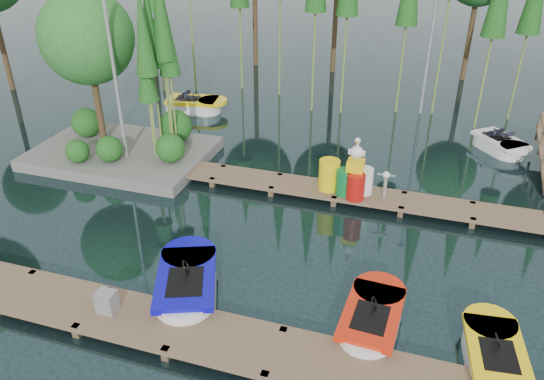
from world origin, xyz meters
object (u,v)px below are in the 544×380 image
(yellow_barrel, at_px, (329,175))
(drum_cluster, at_px, (355,179))
(boat_blue, at_px, (187,285))
(boat_yellow_far, at_px, (194,105))
(boat_red, at_px, (372,320))
(island, at_px, (108,70))
(utility_cabinet, at_px, (107,302))

(yellow_barrel, height_order, drum_cluster, drum_cluster)
(boat_blue, bearing_deg, boat_yellow_far, 92.58)
(boat_blue, height_order, boat_red, boat_blue)
(boat_red, height_order, boat_yellow_far, boat_yellow_far)
(boat_red, distance_m, yellow_barrel, 5.92)
(boat_blue, distance_m, boat_red, 4.36)
(boat_red, bearing_deg, yellow_barrel, 114.60)
(boat_yellow_far, bearing_deg, boat_blue, -54.21)
(boat_red, distance_m, boat_yellow_far, 14.64)
(island, height_order, boat_red, island)
(boat_blue, relative_size, utility_cabinet, 6.42)
(island, distance_m, drum_cluster, 9.21)
(island, bearing_deg, yellow_barrel, -5.62)
(island, relative_size, boat_yellow_far, 2.29)
(utility_cabinet, bearing_deg, boat_yellow_far, 106.84)
(yellow_barrel, distance_m, drum_cluster, 0.85)
(utility_cabinet, distance_m, drum_cluster, 8.09)
(boat_blue, relative_size, boat_red, 1.22)
(boat_red, relative_size, utility_cabinet, 5.26)
(island, height_order, boat_blue, island)
(utility_cabinet, bearing_deg, yellow_barrel, 63.65)
(boat_red, bearing_deg, boat_yellow_far, 133.32)
(boat_yellow_far, xyz_separation_m, utility_cabinet, (3.84, -12.68, 0.26))
(island, xyz_separation_m, boat_yellow_far, (0.72, 4.89, -2.89))
(utility_cabinet, bearing_deg, drum_cluster, 57.87)
(yellow_barrel, bearing_deg, boat_red, -68.37)
(boat_blue, bearing_deg, island, 110.45)
(boat_yellow_far, bearing_deg, boat_red, -38.17)
(drum_cluster, bearing_deg, island, 173.94)
(boat_red, relative_size, yellow_barrel, 2.74)
(boat_blue, distance_m, yellow_barrel, 6.09)
(boat_yellow_far, bearing_deg, yellow_barrel, -26.38)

